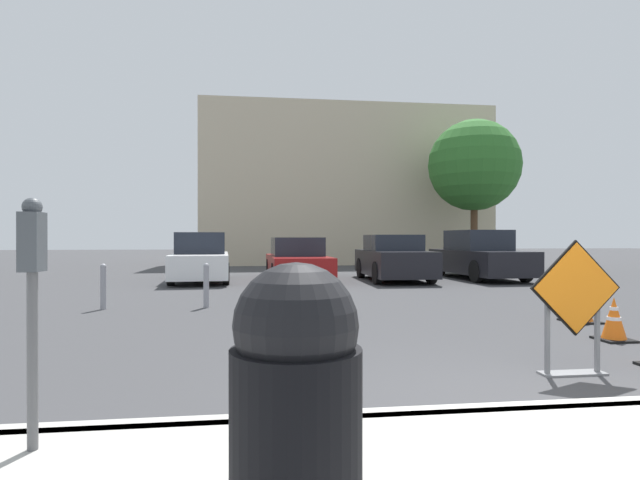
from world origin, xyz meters
TOP-DOWN VIEW (x-y plane):
  - ground_plane at (0.00, 10.00)m, footprint 96.00×96.00m
  - curb_lip at (0.00, 0.00)m, footprint 22.50×0.20m
  - road_closed_sign at (0.96, 1.17)m, footprint 0.96×0.20m
  - traffic_cone_second at (2.56, 2.68)m, footprint 0.42×0.42m
  - traffic_cone_third at (3.06, 4.09)m, footprint 0.51×0.51m
  - parked_car_nearest at (-3.97, 12.84)m, footprint 1.98×4.51m
  - parked_car_second at (-0.88, 12.86)m, footprint 1.96×4.62m
  - parked_car_third at (2.21, 12.29)m, footprint 1.90×4.07m
  - parked_car_fourth at (5.30, 12.65)m, footprint 1.92×4.73m
  - trash_bin at (-2.05, -1.37)m, footprint 0.56×0.56m
  - bollard_nearest at (-3.20, 6.62)m, footprint 0.12×0.12m
  - bollard_second at (-5.15, 6.62)m, footprint 0.12×0.12m
  - parking_meter at (-3.52, -0.35)m, footprint 0.11×0.15m
  - building_facade_backdrop at (2.62, 23.77)m, footprint 15.28×5.00m
  - street_tree_behind_lot at (7.72, 18.33)m, footprint 4.17×4.17m

SIDE VIEW (x-z plane):
  - ground_plane at x=0.00m, z-range 0.00..0.00m
  - curb_lip at x=0.00m, z-range 0.00..0.14m
  - traffic_cone_second at x=2.56m, z-range -0.01..0.58m
  - traffic_cone_third at x=3.06m, z-range -0.01..0.64m
  - bollard_nearest at x=-3.20m, z-range 0.03..0.91m
  - bollard_second at x=-5.15m, z-range 0.03..0.91m
  - parked_car_second at x=-0.88m, z-range -0.06..1.34m
  - parked_car_third at x=2.21m, z-range -0.04..1.44m
  - parked_car_nearest at x=-3.97m, z-range -0.07..1.49m
  - trash_bin at x=-2.05m, z-range 0.14..1.28m
  - road_closed_sign at x=0.96m, z-range 0.06..1.43m
  - parked_car_fourth at x=5.30m, z-range -0.07..1.58m
  - parking_meter at x=-3.52m, z-range 0.40..1.88m
  - building_facade_backdrop at x=2.62m, z-range 0.00..8.33m
  - street_tree_behind_lot at x=7.72m, z-range 1.31..8.11m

